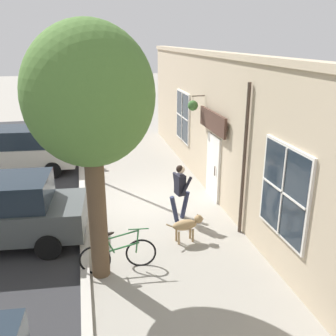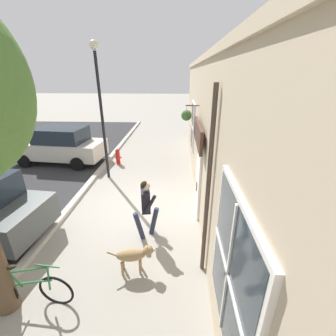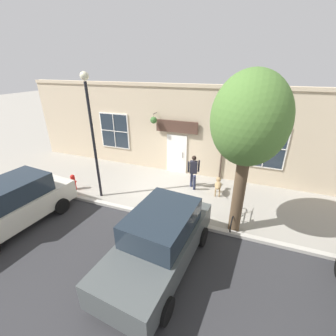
# 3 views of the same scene
# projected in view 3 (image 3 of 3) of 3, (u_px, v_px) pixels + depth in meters

# --- Properties ---
(ground_plane) EXTENTS (90.00, 90.00, 0.00)m
(ground_plane) POSITION_uv_depth(u_px,v_px,m) (162.00, 190.00, 10.60)
(ground_plane) COLOR gray
(curb_and_road) EXTENTS (10.10, 28.00, 0.12)m
(curb_and_road) POSITION_uv_depth(u_px,v_px,m) (74.00, 300.00, 5.62)
(curb_and_road) COLOR #B2ADA3
(curb_and_road) RESTS_ON ground_plane
(storefront_facade) EXTENTS (0.95, 18.00, 4.59)m
(storefront_facade) POSITION_uv_depth(u_px,v_px,m) (178.00, 130.00, 11.64)
(storefront_facade) COLOR #C6B293
(storefront_facade) RESTS_ON ground_plane
(pedestrian_walking) EXTENTS (0.68, 0.55, 1.66)m
(pedestrian_walking) POSITION_uv_depth(u_px,v_px,m) (194.00, 169.00, 10.39)
(pedestrian_walking) COLOR #282D47
(pedestrian_walking) RESTS_ON ground_plane
(dog_on_leash) EXTENTS (1.05, 0.37, 0.71)m
(dog_on_leash) POSITION_uv_depth(u_px,v_px,m) (218.00, 185.00, 10.12)
(dog_on_leash) COLOR #997A51
(dog_on_leash) RESTS_ON ground_plane
(street_tree_by_curb) EXTENTS (2.52, 2.27, 5.34)m
(street_tree_by_curb) POSITION_uv_depth(u_px,v_px,m) (248.00, 123.00, 6.51)
(street_tree_by_curb) COLOR brown
(street_tree_by_curb) RESTS_ON ground_plane
(leaning_bicycle) EXTENTS (1.74, 0.17, 1.00)m
(leaning_bicycle) POSITION_uv_depth(u_px,v_px,m) (233.00, 213.00, 8.31)
(leaning_bicycle) COLOR black
(leaning_bicycle) RESTS_ON ground_plane
(parked_car_nearest_curb) EXTENTS (4.44, 2.23, 1.75)m
(parked_car_nearest_curb) POSITION_uv_depth(u_px,v_px,m) (11.00, 205.00, 7.93)
(parked_car_nearest_curb) COLOR beige
(parked_car_nearest_curb) RESTS_ON ground_plane
(parked_car_mid_block) EXTENTS (4.44, 2.23, 1.75)m
(parked_car_mid_block) POSITION_uv_depth(u_px,v_px,m) (160.00, 240.00, 6.33)
(parked_car_mid_block) COLOR #474C4C
(parked_car_mid_block) RESTS_ON ground_plane
(street_lamp) EXTENTS (0.32, 0.32, 5.18)m
(street_lamp) POSITION_uv_depth(u_px,v_px,m) (91.00, 122.00, 8.76)
(street_lamp) COLOR black
(street_lamp) RESTS_ON ground_plane
(fire_hydrant) EXTENTS (0.34, 0.20, 0.77)m
(fire_hydrant) POSITION_uv_depth(u_px,v_px,m) (73.00, 182.00, 10.51)
(fire_hydrant) COLOR red
(fire_hydrant) RESTS_ON ground_plane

